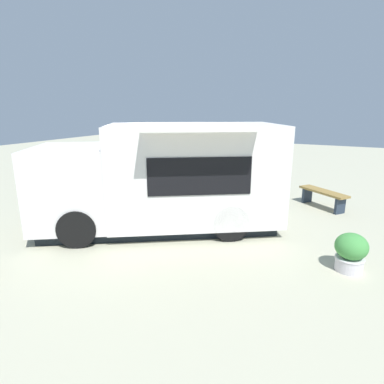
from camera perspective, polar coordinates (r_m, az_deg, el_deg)
ground_plane at (r=7.87m, az=-3.47°, el=-6.22°), size 40.00×40.00×0.00m
food_truck at (r=7.54m, az=-4.88°, el=2.14°), size 5.75×4.69×2.45m
planter_flowering_near at (r=12.07m, az=-3.90°, el=2.84°), size 0.42×0.42×0.63m
planter_flowering_far at (r=11.01m, az=12.52°, el=1.37°), size 0.40×0.40×0.64m
planter_flowering_side at (r=6.40m, az=26.33°, el=-9.44°), size 0.56×0.56×0.70m
plaza_bench at (r=9.96m, az=22.23°, el=-0.51°), size 1.43×1.24×0.51m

